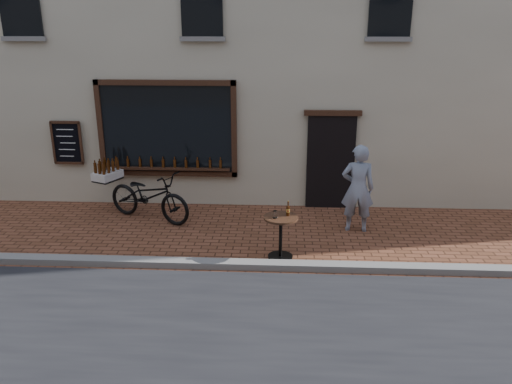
{
  "coord_description": "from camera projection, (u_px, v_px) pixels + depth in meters",
  "views": [
    {
      "loc": [
        0.76,
        -7.84,
        4.12
      ],
      "look_at": [
        0.28,
        1.2,
        1.1
      ],
      "focal_mm": 35.0,
      "sensor_mm": 36.0,
      "label": 1
    }
  ],
  "objects": [
    {
      "name": "ground",
      "position": [
        236.0,
        273.0,
        8.77
      ],
      "size": [
        90.0,
        90.0,
        0.0
      ],
      "primitive_type": "plane",
      "color": "brown",
      "rests_on": "ground"
    },
    {
      "name": "kerb",
      "position": [
        237.0,
        264.0,
        8.94
      ],
      "size": [
        90.0,
        0.25,
        0.12
      ],
      "primitive_type": "cube",
      "color": "slate",
      "rests_on": "ground"
    },
    {
      "name": "pedestrian",
      "position": [
        358.0,
        188.0,
        10.31
      ],
      "size": [
        0.7,
        0.48,
        1.86
      ],
      "primitive_type": "imported",
      "rotation": [
        0.0,
        0.0,
        3.08
      ],
      "color": "gray",
      "rests_on": "ground"
    },
    {
      "name": "bistro_table",
      "position": [
        281.0,
        228.0,
        9.16
      ],
      "size": [
        0.64,
        0.64,
        1.09
      ],
      "color": "black",
      "rests_on": "ground"
    },
    {
      "name": "cargo_bicycle",
      "position": [
        147.0,
        195.0,
        11.02
      ],
      "size": [
        2.51,
        1.64,
        1.2
      ],
      "rotation": [
        0.0,
        0.0,
        1.14
      ],
      "color": "black",
      "rests_on": "ground"
    }
  ]
}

